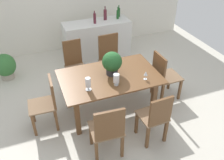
{
  "coord_description": "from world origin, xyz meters",
  "views": [
    {
      "loc": [
        -1.21,
        -3.55,
        3.09
      ],
      "look_at": [
        0.06,
        -0.22,
        0.63
      ],
      "focal_mm": 39.18,
      "sensor_mm": 36.0,
      "label": 1
    }
  ],
  "objects_px": {
    "chair_head_end": "(47,101)",
    "chair_far_left": "(75,63)",
    "dining_table": "(110,82)",
    "wine_bottle_amber": "(95,18)",
    "wine_glass": "(146,74)",
    "wine_bottle_green": "(118,14)",
    "chair_near_right": "(156,117)",
    "chair_far_right": "(110,56)",
    "kitchen_counter": "(97,41)",
    "potted_plant_floor": "(5,66)",
    "flower_centerpiece": "(112,63)",
    "wine_bottle_clear": "(119,12)",
    "crystal_vase_left": "(116,79)",
    "crystal_vase_center_near": "(88,83)",
    "chair_near_left": "(108,129)",
    "wine_bottle_dark": "(105,14)",
    "chair_foot_end": "(163,74)"
  },
  "relations": [
    {
      "from": "chair_head_end",
      "to": "chair_far_left",
      "type": "relative_size",
      "value": 0.92
    },
    {
      "from": "dining_table",
      "to": "wine_bottle_amber",
      "type": "distance_m",
      "value": 1.97
    },
    {
      "from": "wine_glass",
      "to": "wine_bottle_green",
      "type": "distance_m",
      "value": 2.33
    },
    {
      "from": "wine_glass",
      "to": "wine_bottle_green",
      "type": "xyz_separation_m",
      "value": [
        0.41,
        2.28,
        0.21
      ]
    },
    {
      "from": "chair_near_right",
      "to": "wine_bottle_green",
      "type": "xyz_separation_m",
      "value": [
        0.55,
        2.94,
        0.55
      ]
    },
    {
      "from": "chair_far_right",
      "to": "kitchen_counter",
      "type": "bearing_deg",
      "value": 85.47
    },
    {
      "from": "wine_bottle_amber",
      "to": "potted_plant_floor",
      "type": "relative_size",
      "value": 0.49
    },
    {
      "from": "kitchen_counter",
      "to": "dining_table",
      "type": "bearing_deg",
      "value": -101.56
    },
    {
      "from": "flower_centerpiece",
      "to": "wine_bottle_clear",
      "type": "height_order",
      "value": "wine_bottle_clear"
    },
    {
      "from": "crystal_vase_left",
      "to": "wine_bottle_amber",
      "type": "height_order",
      "value": "wine_bottle_amber"
    },
    {
      "from": "chair_near_right",
      "to": "flower_centerpiece",
      "type": "bearing_deg",
      "value": -75.19
    },
    {
      "from": "crystal_vase_center_near",
      "to": "wine_bottle_green",
      "type": "height_order",
      "value": "wine_bottle_green"
    },
    {
      "from": "chair_near_left",
      "to": "chair_far_left",
      "type": "bearing_deg",
      "value": -86.01
    },
    {
      "from": "chair_near_right",
      "to": "wine_glass",
      "type": "height_order",
      "value": "chair_near_right"
    },
    {
      "from": "chair_far_right",
      "to": "wine_bottle_amber",
      "type": "bearing_deg",
      "value": 89.13
    },
    {
      "from": "dining_table",
      "to": "wine_bottle_dark",
      "type": "distance_m",
      "value": 2.17
    },
    {
      "from": "wine_bottle_dark",
      "to": "potted_plant_floor",
      "type": "xyz_separation_m",
      "value": [
        -2.41,
        -0.21,
        -0.79
      ]
    },
    {
      "from": "flower_centerpiece",
      "to": "wine_bottle_green",
      "type": "relative_size",
      "value": 1.45
    },
    {
      "from": "wine_bottle_dark",
      "to": "wine_bottle_amber",
      "type": "xyz_separation_m",
      "value": [
        -0.3,
        -0.14,
        -0.0
      ]
    },
    {
      "from": "chair_head_end",
      "to": "wine_bottle_amber",
      "type": "relative_size",
      "value": 3.21
    },
    {
      "from": "chair_near_left",
      "to": "chair_head_end",
      "type": "bearing_deg",
      "value": -49.86
    },
    {
      "from": "potted_plant_floor",
      "to": "chair_head_end",
      "type": "bearing_deg",
      "value": -69.83
    },
    {
      "from": "crystal_vase_center_near",
      "to": "kitchen_counter",
      "type": "distance_m",
      "value": 2.4
    },
    {
      "from": "dining_table",
      "to": "flower_centerpiece",
      "type": "height_order",
      "value": "flower_centerpiece"
    },
    {
      "from": "kitchen_counter",
      "to": "chair_near_left",
      "type": "bearing_deg",
      "value": -105.12
    },
    {
      "from": "chair_foot_end",
      "to": "wine_bottle_clear",
      "type": "xyz_separation_m",
      "value": [
        -0.06,
        2.11,
        0.54
      ]
    },
    {
      "from": "flower_centerpiece",
      "to": "chair_far_right",
      "type": "bearing_deg",
      "value": 71.37
    },
    {
      "from": "chair_near_left",
      "to": "chair_foot_end",
      "type": "distance_m",
      "value": 1.77
    },
    {
      "from": "chair_far_left",
      "to": "crystal_vase_left",
      "type": "relative_size",
      "value": 4.95
    },
    {
      "from": "wine_bottle_clear",
      "to": "crystal_vase_left",
      "type": "bearing_deg",
      "value": -112.95
    },
    {
      "from": "chair_far_left",
      "to": "wine_glass",
      "type": "height_order",
      "value": "chair_far_left"
    },
    {
      "from": "crystal_vase_center_near",
      "to": "chair_head_end",
      "type": "bearing_deg",
      "value": 159.23
    },
    {
      "from": "chair_foot_end",
      "to": "wine_glass",
      "type": "height_order",
      "value": "chair_foot_end"
    },
    {
      "from": "flower_centerpiece",
      "to": "wine_bottle_dark",
      "type": "xyz_separation_m",
      "value": [
        0.58,
        1.98,
        0.1
      ]
    },
    {
      "from": "chair_near_right",
      "to": "kitchen_counter",
      "type": "relative_size",
      "value": 0.6
    },
    {
      "from": "chair_far_right",
      "to": "crystal_vase_left",
      "type": "relative_size",
      "value": 4.97
    },
    {
      "from": "chair_head_end",
      "to": "wine_glass",
      "type": "height_order",
      "value": "chair_head_end"
    },
    {
      "from": "chair_near_left",
      "to": "wine_bottle_amber",
      "type": "distance_m",
      "value": 3.0
    },
    {
      "from": "dining_table",
      "to": "wine_glass",
      "type": "height_order",
      "value": "wine_glass"
    },
    {
      "from": "potted_plant_floor",
      "to": "flower_centerpiece",
      "type": "bearing_deg",
      "value": -44.03
    },
    {
      "from": "crystal_vase_center_near",
      "to": "potted_plant_floor",
      "type": "xyz_separation_m",
      "value": [
        -1.32,
        2.07,
        -0.58
      ]
    },
    {
      "from": "chair_foot_end",
      "to": "crystal_vase_center_near",
      "type": "relative_size",
      "value": 4.4
    },
    {
      "from": "wine_glass",
      "to": "kitchen_counter",
      "type": "height_order",
      "value": "kitchen_counter"
    },
    {
      "from": "chair_near_left",
      "to": "wine_bottle_dark",
      "type": "distance_m",
      "value": 3.22
    },
    {
      "from": "wine_bottle_amber",
      "to": "kitchen_counter",
      "type": "bearing_deg",
      "value": 48.98
    },
    {
      "from": "kitchen_counter",
      "to": "wine_glass",
      "type": "bearing_deg",
      "value": -86.73
    },
    {
      "from": "chair_far_left",
      "to": "wine_bottle_dark",
      "type": "bearing_deg",
      "value": 41.86
    },
    {
      "from": "dining_table",
      "to": "wine_bottle_green",
      "type": "bearing_deg",
      "value": 64.5
    },
    {
      "from": "crystal_vase_left",
      "to": "wine_bottle_clear",
      "type": "distance_m",
      "value": 2.6
    },
    {
      "from": "crystal_vase_left",
      "to": "chair_near_right",
      "type": "bearing_deg",
      "value": -60.85
    }
  ]
}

